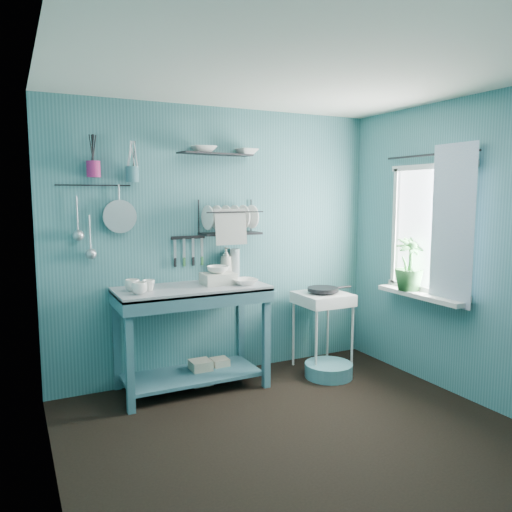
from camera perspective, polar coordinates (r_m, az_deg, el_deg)
name	(u,v)px	position (r m, az deg, el deg)	size (l,w,h in m)	color
floor	(303,439)	(3.75, 5.44, -20.08)	(3.20, 3.20, 0.00)	black
ceiling	(308,70)	(3.43, 5.96, 20.38)	(3.20, 3.20, 0.00)	silver
wall_back	(220,243)	(4.70, -4.08, 1.44)	(3.20, 3.20, 0.00)	#386E73
wall_front	(503,308)	(2.26, 26.40, -5.34)	(3.20, 3.20, 0.00)	#386E73
wall_left	(49,281)	(2.87, -22.57, -2.67)	(3.00, 3.00, 0.00)	#386E73
wall_right	(473,251)	(4.43, 23.52, 0.53)	(3.00, 3.00, 0.00)	#386E73
work_counter	(191,338)	(4.47, -7.40, -9.23)	(1.30, 0.65, 0.92)	#34616D
mug_left	(139,288)	(4.07, -13.18, -3.61)	(0.12, 0.12, 0.10)	white
mug_mid	(149,285)	(4.19, -12.16, -3.31)	(0.10, 0.10, 0.09)	white
mug_right	(132,285)	(4.22, -13.94, -3.26)	(0.12, 0.12, 0.10)	white
wash_tub	(218,279)	(4.42, -4.35, -2.59)	(0.28, 0.22, 0.10)	beige
tub_bowl	(218,270)	(4.41, -4.36, -1.56)	(0.20, 0.20, 0.06)	white
soap_bottle	(226,263)	(4.67, -3.45, -0.83)	(0.12, 0.12, 0.30)	beige
water_bottle	(235,263)	(4.73, -2.43, -0.84)	(0.09, 0.09, 0.28)	#A3B1B5
counter_bowl	(245,282)	(4.39, -1.29, -2.96)	(0.22, 0.22, 0.05)	white
hotplate_stand	(322,331)	(4.98, 7.58, -8.49)	(0.47, 0.47, 0.76)	silver
frying_pan	(323,289)	(4.89, 7.66, -3.80)	(0.30, 0.30, 0.04)	black
knife_strip	(188,237)	(4.55, -7.78, 2.12)	(0.32, 0.02, 0.03)	black
dish_rack	(230,217)	(4.58, -2.96, 4.46)	(0.55, 0.24, 0.32)	black
upper_shelf	(216,154)	(4.57, -4.60, 11.54)	(0.70, 0.18, 0.01)	black
shelf_bowl_left	(204,153)	(4.53, -6.01, 11.63)	(0.23, 0.23, 0.06)	white
shelf_bowl_right	(247,153)	(4.69, -1.09, 11.66)	(0.21, 0.21, 0.05)	white
utensil_cup_magenta	(93,169)	(4.30, -18.08, 9.43)	(0.11, 0.11, 0.13)	#AE2061
utensil_cup_teal	(132,174)	(4.35, -13.96, 9.05)	(0.11, 0.11, 0.13)	#386C76
colander	(120,216)	(4.36, -15.30, 4.38)	(0.28, 0.28, 0.03)	#AEB2B7
ladle_outer	(77,214)	(4.32, -19.77, 4.50)	(0.01, 0.01, 0.30)	#AEB2B7
ladle_inner	(90,233)	(4.34, -18.45, 2.48)	(0.01, 0.01, 0.30)	#AEB2B7
hook_rail	(94,185)	(4.34, -18.07, 7.70)	(0.01, 0.01, 0.60)	black
window_glass	(430,229)	(4.70, 19.30, 2.90)	(1.10, 1.10, 0.00)	white
windowsill	(420,295)	(4.72, 18.29, -4.28)	(0.16, 0.95, 0.04)	silver
curtain	(452,226)	(4.45, 21.50, 3.24)	(1.35, 1.35, 0.00)	silver
curtain_rod	(430,155)	(4.67, 19.24, 10.87)	(0.02, 0.02, 1.05)	black
potted_plant	(409,264)	(4.78, 17.11, -0.90)	(0.27, 0.27, 0.48)	#255D29
storage_tin_large	(201,372)	(4.65, -6.34, -13.07)	(0.18, 0.18, 0.22)	tan
storage_tin_small	(220,369)	(4.75, -4.15, -12.74)	(0.15, 0.15, 0.20)	tan
floor_basin	(329,370)	(4.86, 8.30, -12.77)	(0.45, 0.45, 0.13)	teal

